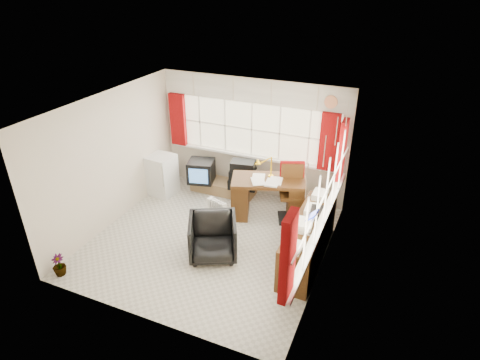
% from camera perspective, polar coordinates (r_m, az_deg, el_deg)
% --- Properties ---
extents(ground, '(4.00, 4.00, 0.00)m').
position_cam_1_polar(ground, '(7.36, -4.21, -8.54)').
color(ground, beige).
rests_on(ground, ground).
extents(room_walls, '(4.00, 4.00, 4.00)m').
position_cam_1_polar(room_walls, '(6.59, -4.66, 2.04)').
color(room_walls, beige).
rests_on(room_walls, ground).
extents(window_back, '(3.70, 0.12, 3.60)m').
position_cam_1_polar(window_back, '(8.43, 1.56, 3.90)').
color(window_back, beige).
rests_on(window_back, room_walls).
extents(window_right, '(0.12, 3.70, 3.60)m').
position_cam_1_polar(window_right, '(6.30, 11.52, -5.57)').
color(window_right, beige).
rests_on(window_right, room_walls).
extents(curtains, '(3.83, 3.83, 1.15)m').
position_cam_1_polar(curtains, '(7.06, 5.53, 3.42)').
color(curtains, maroon).
rests_on(curtains, room_walls).
extents(overhead_cabinets, '(3.98, 3.98, 0.48)m').
position_cam_1_polar(overhead_cabinets, '(6.81, 6.42, 9.62)').
color(overhead_cabinets, white).
rests_on(overhead_cabinets, room_walls).
extents(desk, '(1.56, 1.11, 0.84)m').
position_cam_1_polar(desk, '(7.83, 4.03, -2.22)').
color(desk, '#4D3112').
rests_on(desk, ground).
extents(desk_lamp, '(0.16, 0.13, 0.43)m').
position_cam_1_polar(desk_lamp, '(7.63, 4.48, 2.50)').
color(desk_lamp, '#F3B80A').
rests_on(desk_lamp, desk).
extents(task_chair, '(0.63, 0.64, 1.14)m').
position_cam_1_polar(task_chair, '(7.77, 7.35, -1.29)').
color(task_chair, black).
rests_on(task_chair, ground).
extents(office_chair, '(1.05, 1.07, 0.73)m').
position_cam_1_polar(office_chair, '(6.80, -3.89, -8.17)').
color(office_chair, black).
rests_on(office_chair, ground).
extents(radiator, '(0.39, 0.25, 0.54)m').
position_cam_1_polar(radiator, '(7.63, -3.14, -5.06)').
color(radiator, white).
rests_on(radiator, ground).
extents(credenza, '(0.50, 2.00, 0.85)m').
position_cam_1_polar(credenza, '(6.81, 9.69, -8.25)').
color(credenza, '#4D3112').
rests_on(credenza, ground).
extents(file_tray, '(0.30, 0.37, 0.11)m').
position_cam_1_polar(file_tray, '(6.73, 11.13, -4.60)').
color(file_tray, black).
rests_on(file_tray, credenza).
extents(tv_bench, '(1.40, 0.50, 0.25)m').
position_cam_1_polar(tv_bench, '(8.81, -2.37, -0.96)').
color(tv_bench, '#856142').
rests_on(tv_bench, ground).
extents(crt_tv, '(0.63, 0.60, 0.48)m').
position_cam_1_polar(crt_tv, '(8.70, -5.55, 1.26)').
color(crt_tv, black).
rests_on(crt_tv, tv_bench).
extents(hifi_stack, '(0.64, 0.47, 0.61)m').
position_cam_1_polar(hifi_stack, '(8.38, 0.41, 0.67)').
color(hifi_stack, black).
rests_on(hifi_stack, tv_bench).
extents(mini_fridge, '(0.56, 0.57, 0.88)m').
position_cam_1_polar(mini_fridge, '(8.77, -11.02, 0.72)').
color(mini_fridge, white).
rests_on(mini_fridge, ground).
extents(spray_bottle_a, '(0.15, 0.15, 0.31)m').
position_cam_1_polar(spray_bottle_a, '(8.45, -0.62, -2.05)').
color(spray_bottle_a, silver).
rests_on(spray_bottle_a, ground).
extents(spray_bottle_b, '(0.11, 0.11, 0.17)m').
position_cam_1_polar(spray_bottle_b, '(7.97, -1.16, -4.61)').
color(spray_bottle_b, '#8ACEC7').
rests_on(spray_bottle_b, ground).
extents(flower_vase, '(0.23, 0.23, 0.37)m').
position_cam_1_polar(flower_vase, '(7.12, -24.36, -10.96)').
color(flower_vase, black).
rests_on(flower_vase, ground).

